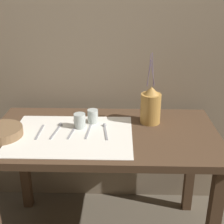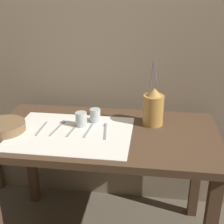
# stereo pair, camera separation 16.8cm
# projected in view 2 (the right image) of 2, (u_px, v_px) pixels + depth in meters

# --- Properties ---
(stone_wall_back) EXTENTS (7.00, 0.06, 2.40)m
(stone_wall_back) POSITION_uv_depth(u_px,v_px,m) (115.00, 36.00, 1.97)
(stone_wall_back) COLOR gray
(stone_wall_back) RESTS_ON ground_plane
(wooden_table) EXTENTS (1.27, 0.68, 0.75)m
(wooden_table) POSITION_uv_depth(u_px,v_px,m) (104.00, 148.00, 1.77)
(wooden_table) COLOR #4C3523
(wooden_table) RESTS_ON ground_plane
(linen_cloth) EXTENTS (0.66, 0.50, 0.00)m
(linen_cloth) POSITION_uv_depth(u_px,v_px,m) (71.00, 133.00, 1.71)
(linen_cloth) COLOR white
(linen_cloth) RESTS_ON wooden_table
(pitcher_with_flowers) EXTENTS (0.12, 0.12, 0.41)m
(pitcher_with_flowers) POSITION_uv_depth(u_px,v_px,m) (153.00, 108.00, 1.78)
(pitcher_with_flowers) COLOR #B7843D
(pitcher_with_flowers) RESTS_ON wooden_table
(wooden_bowl) EXTENTS (0.24, 0.24, 0.05)m
(wooden_bowl) POSITION_uv_depth(u_px,v_px,m) (4.00, 127.00, 1.73)
(wooden_bowl) COLOR brown
(wooden_bowl) RESTS_ON wooden_table
(glass_tumbler_near) EXTENTS (0.07, 0.07, 0.08)m
(glass_tumbler_near) POSITION_uv_depth(u_px,v_px,m) (81.00, 119.00, 1.78)
(glass_tumbler_near) COLOR #B7C1BC
(glass_tumbler_near) RESTS_ON wooden_table
(glass_tumbler_far) EXTENTS (0.06, 0.06, 0.08)m
(glass_tumbler_far) POSITION_uv_depth(u_px,v_px,m) (95.00, 115.00, 1.83)
(glass_tumbler_far) COLOR #B7C1BC
(glass_tumbler_far) RESTS_ON wooden_table
(knife_center) EXTENTS (0.01, 0.18, 0.00)m
(knife_center) POSITION_uv_depth(u_px,v_px,m) (42.00, 128.00, 1.76)
(knife_center) COLOR #939399
(knife_center) RESTS_ON wooden_table
(spoon_outer) EXTENTS (0.04, 0.19, 0.02)m
(spoon_outer) POSITION_uv_depth(u_px,v_px,m) (61.00, 125.00, 1.80)
(spoon_outer) COLOR #939399
(spoon_outer) RESTS_ON wooden_table
(fork_inner) EXTENTS (0.04, 0.18, 0.00)m
(fork_inner) POSITION_uv_depth(u_px,v_px,m) (73.00, 130.00, 1.74)
(fork_inner) COLOR #939399
(fork_inner) RESTS_ON wooden_table
(fork_outer) EXTENTS (0.02, 0.18, 0.00)m
(fork_outer) POSITION_uv_depth(u_px,v_px,m) (89.00, 130.00, 1.73)
(fork_outer) COLOR #939399
(fork_outer) RESTS_ON wooden_table
(spoon_inner) EXTENTS (0.04, 0.19, 0.02)m
(spoon_inner) POSITION_uv_depth(u_px,v_px,m) (106.00, 128.00, 1.76)
(spoon_inner) COLOR #939399
(spoon_inner) RESTS_ON wooden_table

